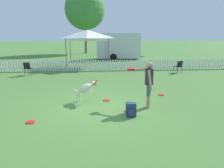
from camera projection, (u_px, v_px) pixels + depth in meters
The scene contains 14 objects.
ground_plane at pixel (99, 108), 7.35m from camera, with size 240.00×240.00×0.00m, color #4C7A38.
handler_person at pixel (148, 79), 7.28m from camera, with size 0.84×0.89×1.56m.
leaping_dog at pixel (86, 88), 7.93m from camera, with size 1.04×0.54×0.88m.
frisbee_near_handler at pixel (107, 100), 8.26m from camera, with size 0.26×0.26×0.02m.
frisbee_near_dog at pixel (30, 122), 6.14m from camera, with size 0.26×0.26×0.02m.
frisbee_midfield at pixel (161, 95), 9.03m from camera, with size 0.26×0.26×0.02m.
frisbee_far_scatter at pixel (128, 111), 7.08m from camera, with size 0.26×0.26×0.02m.
backpack_on_grass at pixel (131, 110), 6.57m from camera, with size 0.29×0.25×0.42m.
picket_fence at pixel (96, 65), 15.45m from camera, with size 26.30×0.04×0.77m.
folding_chair_blue_left at pixel (179, 66), 14.44m from camera, with size 0.57×0.58×0.81m.
folding_chair_center at pixel (28, 67), 13.53m from camera, with size 0.55×0.56×0.83m.
canopy_tent_main at pixel (87, 35), 17.15m from camera, with size 3.12×3.12×2.90m.
equipment_trailer at pixel (118, 46), 23.13m from camera, with size 5.32×2.40×2.71m.
tree_left_grove at pixel (85, 9), 30.20m from camera, with size 5.59×5.59×8.87m.
Camera 1 is at (-0.17, -7.01, 2.37)m, focal length 35.00 mm.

